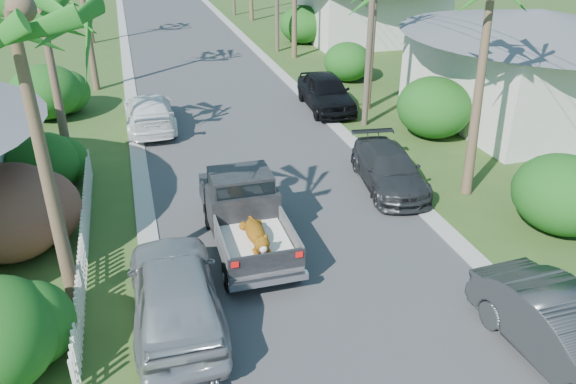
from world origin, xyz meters
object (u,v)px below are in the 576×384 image
object	(u,v)px
parked_car_rf	(326,92)
house_right_far	(369,9)
parked_car_rn	(565,334)
parked_car_rm	(389,169)
utility_pole_b	(371,19)
palm_l_a	(12,12)
parked_car_ln	(175,292)
house_right_near	(529,69)
pickup_truck	(244,210)
parked_car_lf	(149,112)

from	to	relation	value
parked_car_rf	house_right_far	size ratio (longest dim) A/B	0.54
parked_car_rn	parked_car_rm	world-z (taller)	parked_car_rn
utility_pole_b	palm_l_a	bearing A→B (deg)	-139.72
parked_car_rn	parked_car_ln	distance (m)	8.44
parked_car_ln	utility_pole_b	xyz separation A→B (m)	(9.44, 11.20, 3.75)
parked_car_rf	house_right_near	xyz separation A→B (m)	(8.33, -3.60, 1.39)
pickup_truck	house_right_far	xyz separation A→B (m)	(14.58, 25.09, 1.11)
utility_pole_b	parked_car_ln	bearing A→B (deg)	-130.12
parked_car_ln	parked_car_lf	world-z (taller)	parked_car_ln
parked_car_rn	parked_car_rf	size ratio (longest dim) A/B	0.94
pickup_truck	parked_car_lf	size ratio (longest dim) A/B	1.01
parked_car_ln	house_right_far	bearing A→B (deg)	-120.28
pickup_truck	parked_car_rn	size ratio (longest dim) A/B	1.11
parked_car_rn	palm_l_a	bearing A→B (deg)	151.28
parked_car_ln	parked_car_rf	bearing A→B (deg)	-121.08
palm_l_a	utility_pole_b	size ratio (longest dim) A/B	0.91
pickup_truck	house_right_far	world-z (taller)	house_right_far
utility_pole_b	parked_car_rm	bearing A→B (deg)	-105.51
parked_car_rn	parked_car_rm	bearing A→B (deg)	85.92
pickup_truck	parked_car_ln	xyz separation A→B (m)	(-2.26, -3.11, -0.16)
house_right_far	pickup_truck	bearing A→B (deg)	-120.16
parked_car_rf	palm_l_a	distance (m)	17.73
parked_car_ln	utility_pole_b	bearing A→B (deg)	-129.55
pickup_truck	parked_car_rf	world-z (taller)	pickup_truck
parked_car_lf	parked_car_rf	bearing A→B (deg)	-177.47
parked_car_rm	house_right_far	xyz separation A→B (m)	(9.07, 23.00, 1.46)
house_right_far	parked_car_lf	bearing A→B (deg)	-138.34
palm_l_a	house_right_near	world-z (taller)	palm_l_a
house_right_near	house_right_far	size ratio (longest dim) A/B	1.00
parked_car_rn	utility_pole_b	xyz separation A→B (m)	(1.79, 14.76, 3.84)
parked_car_rn	parked_car_lf	xyz separation A→B (m)	(-7.41, 16.99, -0.02)
parked_car_rf	house_right_far	bearing A→B (deg)	63.38
parked_car_rn	house_right_far	world-z (taller)	house_right_far
palm_l_a	parked_car_lf	bearing A→B (deg)	78.00
parked_car_ln	parked_car_lf	xyz separation A→B (m)	(0.24, 13.43, -0.12)
parked_car_rn	house_right_near	world-z (taller)	house_right_near
palm_l_a	parked_car_rn	bearing A→B (deg)	-25.45
palm_l_a	utility_pole_b	xyz separation A→B (m)	(11.80, 10.00, -2.33)
parked_car_ln	house_right_far	distance (m)	32.87
parked_car_rn	parked_car_rf	bearing A→B (deg)	83.90
pickup_truck	house_right_far	distance (m)	29.04
pickup_truck	house_right_near	xyz separation A→B (m)	(14.58, 7.09, 1.21)
palm_l_a	house_right_near	distance (m)	21.72
parked_car_rm	utility_pole_b	distance (m)	7.37
parked_car_rn	parked_car_rf	world-z (taller)	parked_car_rf
parked_car_rm	house_right_near	distance (m)	10.47
parked_car_ln	utility_pole_b	size ratio (longest dim) A/B	0.56
parked_car_ln	pickup_truck	bearing A→B (deg)	-125.39
pickup_truck	palm_l_a	distance (m)	7.75
parked_car_lf	parked_car_rm	bearing A→B (deg)	132.42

